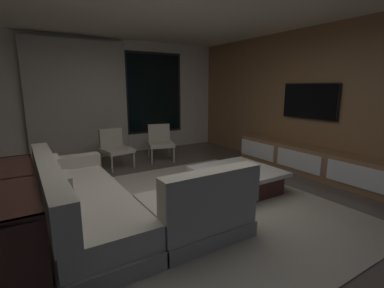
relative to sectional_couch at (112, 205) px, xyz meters
name	(u,v)px	position (x,y,z in m)	size (l,w,h in m)	color
floor	(180,209)	(0.92, 0.04, -0.29)	(9.20, 9.20, 0.00)	#564C44
back_wall_with_window	(100,99)	(0.86, 3.65, 1.05)	(6.60, 0.30, 2.70)	beige
media_wall	(325,102)	(3.98, 0.04, 1.06)	(0.12, 7.80, 2.70)	#8E6642
area_rug	(206,205)	(1.27, -0.06, -0.28)	(3.20, 3.80, 0.01)	#ADA391
sectional_couch	(112,205)	(0.00, 0.00, 0.00)	(1.98, 2.50, 0.82)	#A49C8C
coffee_table	(237,180)	(2.00, 0.13, -0.10)	(1.16, 1.16, 0.36)	#492620
book_stack_on_coffee_table	(241,168)	(2.03, 0.08, 0.09)	(0.26, 0.20, 0.05)	#D54952
accent_chair_near_window	(160,140)	(1.84, 2.57, 0.14)	(0.67, 0.69, 0.78)	#B2ADA0
accent_chair_by_curtain	(115,146)	(0.79, 2.50, 0.14)	(0.63, 0.65, 0.78)	#B2ADA0
media_console	(308,161)	(3.69, 0.09, -0.04)	(0.46, 3.10, 0.52)	#8E6642
mounted_tv	(309,101)	(3.87, 0.29, 1.06)	(0.05, 1.15, 0.66)	black
console_table_behind_couch	(17,208)	(-0.91, 0.13, 0.13)	(0.40, 2.10, 0.74)	#492620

